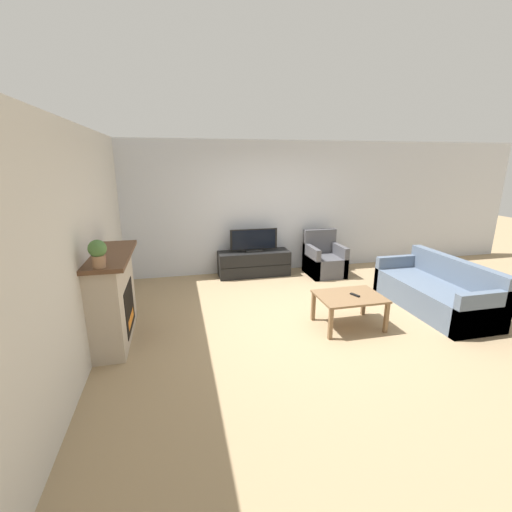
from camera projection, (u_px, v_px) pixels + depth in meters
ground_plane at (303, 316)px, 5.23m from camera, size 24.00×24.00×0.00m
wall_back at (264, 208)px, 7.11m from camera, size 12.00×0.06×2.70m
wall_left at (89, 239)px, 4.24m from camera, size 0.06×12.00×2.70m
fireplace at (113, 296)px, 4.43m from camera, size 0.49×1.45×1.17m
mantel_vase_left at (102, 256)px, 3.85m from camera, size 0.07×0.07×0.17m
potted_plant at (98, 252)px, 3.65m from camera, size 0.19×0.19×0.31m
tv_stand at (254, 263)px, 7.05m from camera, size 1.46×0.49×0.51m
tv at (254, 241)px, 6.92m from camera, size 0.97×0.18×0.47m
armchair at (324, 261)px, 7.11m from camera, size 0.70×0.76×0.90m
coffee_table at (349, 299)px, 4.80m from camera, size 0.90×0.67×0.47m
remote at (355, 295)px, 4.78m from camera, size 0.09×0.15×0.02m
couch at (435, 292)px, 5.42m from camera, size 0.88×1.94×0.81m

